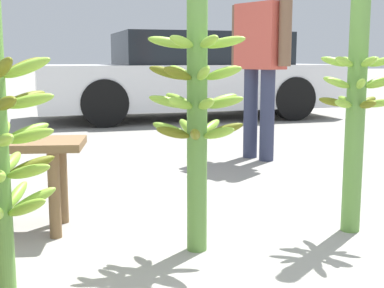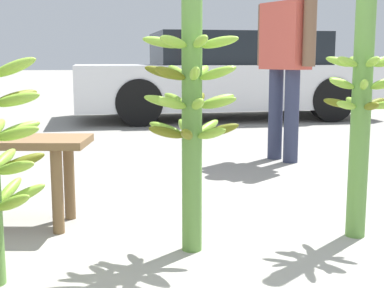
# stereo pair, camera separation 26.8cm
# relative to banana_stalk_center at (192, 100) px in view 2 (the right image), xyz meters

# --- Properties ---
(ground_plane) EXTENTS (80.00, 80.00, 0.00)m
(ground_plane) POSITION_rel_banana_stalk_center_xyz_m (0.02, -0.44, -0.71)
(ground_plane) COLOR gray
(banana_stalk_center) EXTENTS (0.45, 0.45, 1.33)m
(banana_stalk_center) POSITION_rel_banana_stalk_center_xyz_m (0.00, 0.00, 0.00)
(banana_stalk_center) COLOR #5B8C3D
(banana_stalk_center) RESTS_ON ground_plane
(banana_stalk_right) EXTENTS (0.37, 0.38, 1.27)m
(banana_stalk_right) POSITION_rel_banana_stalk_center_xyz_m (0.85, 0.09, -0.04)
(banana_stalk_right) COLOR #5B8C3D
(banana_stalk_right) RESTS_ON ground_plane
(vendor_person) EXTENTS (0.39, 0.65, 1.61)m
(vendor_person) POSITION_rel_banana_stalk_center_xyz_m (1.09, 2.11, 0.24)
(vendor_person) COLOR #2D334C
(vendor_person) RESTS_ON ground_plane
(parked_car) EXTENTS (4.50, 1.95, 1.27)m
(parked_car) POSITION_rel_banana_stalk_center_xyz_m (1.28, 5.55, -0.09)
(parked_car) COLOR silver
(parked_car) RESTS_ON ground_plane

